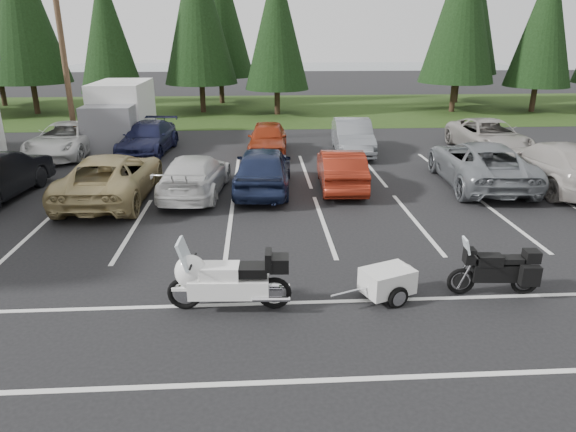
{
  "coord_description": "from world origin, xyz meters",
  "views": [
    {
      "loc": [
        -1.36,
        -12.74,
        5.25
      ],
      "look_at": [
        -0.62,
        -0.5,
        0.81
      ],
      "focal_mm": 32.0,
      "sensor_mm": 36.0,
      "label": 1
    }
  ],
  "objects_px": {
    "box_truck": "(118,115)",
    "car_near_3": "(195,175)",
    "car_near_7": "(554,165)",
    "car_far_2": "(268,138)",
    "car_near_2": "(111,177)",
    "car_far_0": "(66,139)",
    "cargo_trailer": "(387,284)",
    "adventure_motorcycle": "(495,266)",
    "car_near_5": "(341,169)",
    "car_far_1": "(148,138)",
    "car_far_3": "(353,137)",
    "car_near_6": "(480,163)",
    "car_near_4": "(263,169)",
    "touring_motorcycle": "(229,275)",
    "car_far_4": "(489,137)",
    "utility_pole": "(62,44)"
  },
  "relations": [
    {
      "from": "box_truck",
      "to": "car_near_3",
      "type": "relative_size",
      "value": 1.2
    },
    {
      "from": "car_near_7",
      "to": "car_far_2",
      "type": "relative_size",
      "value": 1.35
    },
    {
      "from": "car_near_2",
      "to": "car_far_0",
      "type": "bearing_deg",
      "value": -59.42
    },
    {
      "from": "car_far_0",
      "to": "cargo_trailer",
      "type": "bearing_deg",
      "value": -48.26
    },
    {
      "from": "box_truck",
      "to": "adventure_motorcycle",
      "type": "xyz_separation_m",
      "value": [
        11.52,
        -15.86,
        -0.8
      ]
    },
    {
      "from": "car_near_7",
      "to": "car_far_0",
      "type": "height_order",
      "value": "car_near_7"
    },
    {
      "from": "car_near_3",
      "to": "car_near_5",
      "type": "height_order",
      "value": "car_near_5"
    },
    {
      "from": "car_far_1",
      "to": "car_far_0",
      "type": "bearing_deg",
      "value": -171.64
    },
    {
      "from": "car_near_2",
      "to": "car_far_2",
      "type": "xyz_separation_m",
      "value": [
        5.25,
        6.24,
        -0.05
      ]
    },
    {
      "from": "box_truck",
      "to": "car_far_3",
      "type": "height_order",
      "value": "box_truck"
    },
    {
      "from": "car_near_3",
      "to": "car_near_6",
      "type": "relative_size",
      "value": 0.82
    },
    {
      "from": "car_near_4",
      "to": "touring_motorcycle",
      "type": "xyz_separation_m",
      "value": [
        -0.79,
        -8.02,
        -0.04
      ]
    },
    {
      "from": "car_far_4",
      "to": "car_far_0",
      "type": "bearing_deg",
      "value": 177.96
    },
    {
      "from": "car_near_5",
      "to": "car_far_4",
      "type": "height_order",
      "value": "car_far_4"
    },
    {
      "from": "car_near_4",
      "to": "car_far_2",
      "type": "distance_m",
      "value": 5.62
    },
    {
      "from": "car_near_3",
      "to": "car_far_3",
      "type": "xyz_separation_m",
      "value": [
        6.41,
        5.87,
        0.07
      ]
    },
    {
      "from": "touring_motorcycle",
      "to": "adventure_motorcycle",
      "type": "bearing_deg",
      "value": 5.83
    },
    {
      "from": "box_truck",
      "to": "car_far_2",
      "type": "bearing_deg",
      "value": -19.45
    },
    {
      "from": "car_far_3",
      "to": "box_truck",
      "type": "bearing_deg",
      "value": 170.74
    },
    {
      "from": "adventure_motorcycle",
      "to": "touring_motorcycle",
      "type": "bearing_deg",
      "value": -173.37
    },
    {
      "from": "car_near_2",
      "to": "car_near_7",
      "type": "xyz_separation_m",
      "value": [
        15.16,
        0.41,
        0.06
      ]
    },
    {
      "from": "car_far_3",
      "to": "car_far_2",
      "type": "bearing_deg",
      "value": -176.54
    },
    {
      "from": "box_truck",
      "to": "car_near_5",
      "type": "bearing_deg",
      "value": -39.75
    },
    {
      "from": "car_near_5",
      "to": "car_far_0",
      "type": "relative_size",
      "value": 0.82
    },
    {
      "from": "car_near_2",
      "to": "adventure_motorcycle",
      "type": "xyz_separation_m",
      "value": [
        9.67,
        -7.11,
        -0.11
      ]
    },
    {
      "from": "car_near_5",
      "to": "car_far_0",
      "type": "distance_m",
      "value": 12.74
    },
    {
      "from": "car_near_2",
      "to": "touring_motorcycle",
      "type": "bearing_deg",
      "value": 120.87
    },
    {
      "from": "utility_pole",
      "to": "car_near_6",
      "type": "bearing_deg",
      "value": -23.93
    },
    {
      "from": "car_near_3",
      "to": "car_near_4",
      "type": "height_order",
      "value": "car_near_4"
    },
    {
      "from": "car_far_4",
      "to": "cargo_trailer",
      "type": "bearing_deg",
      "value": -121.08
    },
    {
      "from": "car_far_2",
      "to": "car_far_4",
      "type": "relative_size",
      "value": 0.79
    },
    {
      "from": "car_near_4",
      "to": "box_truck",
      "type": "bearing_deg",
      "value": -45.65
    },
    {
      "from": "car_near_3",
      "to": "car_near_7",
      "type": "relative_size",
      "value": 0.82
    },
    {
      "from": "car_far_2",
      "to": "box_truck",
      "type": "bearing_deg",
      "value": 164.12
    },
    {
      "from": "adventure_motorcycle",
      "to": "box_truck",
      "type": "bearing_deg",
      "value": 129.69
    },
    {
      "from": "touring_motorcycle",
      "to": "adventure_motorcycle",
      "type": "distance_m",
      "value": 5.5
    },
    {
      "from": "cargo_trailer",
      "to": "car_near_2",
      "type": "bearing_deg",
      "value": 113.59
    },
    {
      "from": "car_far_3",
      "to": "car_far_4",
      "type": "height_order",
      "value": "car_far_3"
    },
    {
      "from": "car_near_2",
      "to": "car_near_4",
      "type": "distance_m",
      "value": 5.0
    },
    {
      "from": "car_near_7",
      "to": "car_far_3",
      "type": "distance_m",
      "value": 8.42
    },
    {
      "from": "car_near_5",
      "to": "cargo_trailer",
      "type": "height_order",
      "value": "car_near_5"
    },
    {
      "from": "car_near_5",
      "to": "car_near_7",
      "type": "distance_m",
      "value": 7.48
    },
    {
      "from": "car_near_4",
      "to": "cargo_trailer",
      "type": "xyz_separation_m",
      "value": [
        2.44,
        -7.8,
        -0.45
      ]
    },
    {
      "from": "car_near_4",
      "to": "car_far_0",
      "type": "xyz_separation_m",
      "value": [
        -8.63,
        5.95,
        -0.08
      ]
    },
    {
      "from": "car_near_2",
      "to": "touring_motorcycle",
      "type": "height_order",
      "value": "car_near_2"
    },
    {
      "from": "car_near_3",
      "to": "car_near_5",
      "type": "distance_m",
      "value": 5.05
    },
    {
      "from": "car_far_2",
      "to": "cargo_trailer",
      "type": "relative_size",
      "value": 2.84
    },
    {
      "from": "box_truck",
      "to": "car_near_7",
      "type": "bearing_deg",
      "value": -26.11
    },
    {
      "from": "car_near_5",
      "to": "car_far_2",
      "type": "distance_m",
      "value": 5.96
    },
    {
      "from": "car_near_6",
      "to": "car_near_4",
      "type": "bearing_deg",
      "value": 6.13
    }
  ]
}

